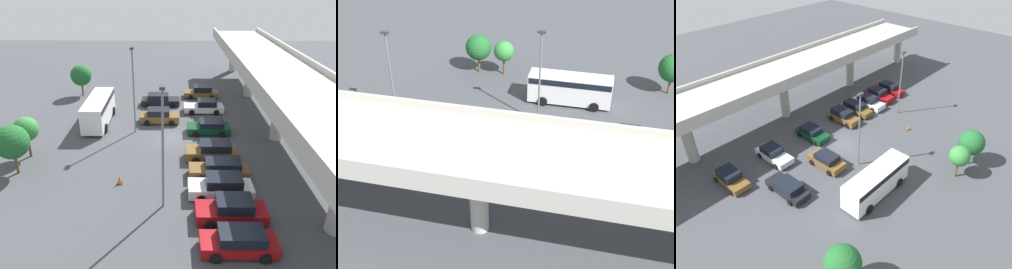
# 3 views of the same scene
# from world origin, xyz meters

# --- Properties ---
(ground_plane) EXTENTS (115.98, 115.98, 0.00)m
(ground_plane) POSITION_xyz_m (0.00, 0.00, 0.00)
(ground_plane) COLOR #424449
(highway_overpass) EXTENTS (55.36, 7.45, 7.37)m
(highway_overpass) POSITION_xyz_m (0.00, 10.51, 6.04)
(highway_overpass) COLOR #ADAAA0
(highway_overpass) RESTS_ON ground_plane
(parked_car_0) EXTENTS (2.13, 4.54, 1.59)m
(parked_car_0) POSITION_xyz_m (-12.81, 3.94, 0.74)
(parked_car_0) COLOR brown
(parked_car_0) RESTS_ON ground_plane
(parked_car_1) EXTENTS (2.21, 4.85, 1.46)m
(parked_car_1) POSITION_xyz_m (-9.70, -1.62, 0.69)
(parked_car_1) COLOR black
(parked_car_1) RESTS_ON ground_plane
(parked_car_2) EXTENTS (2.19, 4.36, 1.59)m
(parked_car_2) POSITION_xyz_m (-4.04, -1.48, 0.76)
(parked_car_2) COLOR brown
(parked_car_2) RESTS_ON ground_plane
(parked_car_3) EXTENTS (2.25, 4.45, 1.42)m
(parked_car_3) POSITION_xyz_m (-1.23, 3.85, 0.68)
(parked_car_3) COLOR #0C381E
(parked_car_3) RESTS_ON ground_plane
(parked_car_4) EXTENTS (2.13, 4.57, 1.67)m
(parked_car_4) POSITION_xyz_m (4.27, 3.60, 0.80)
(parked_car_4) COLOR brown
(parked_car_4) RESTS_ON ground_plane
(parked_car_5) EXTENTS (1.98, 4.87, 1.50)m
(parked_car_5) POSITION_xyz_m (7.17, 3.90, 0.72)
(parked_car_5) COLOR brown
(parked_car_5) RESTS_ON ground_plane
(parked_car_6) EXTENTS (2.17, 4.80, 1.70)m
(parked_car_6) POSITION_xyz_m (9.80, 3.66, 0.80)
(parked_car_6) COLOR silver
(parked_car_6) RESTS_ON ground_plane
(parked_car_7) EXTENTS (2.20, 4.76, 1.70)m
(parked_car_7) POSITION_xyz_m (12.52, 3.99, 0.79)
(parked_car_7) COLOR maroon
(parked_car_7) RESTS_ON ground_plane
(parked_car_9) EXTENTS (2.24, 4.76, 1.56)m
(parked_car_9) POSITION_xyz_m (-7.23, 3.88, 0.72)
(parked_car_9) COLOR silver
(parked_car_9) RESTS_ON ground_plane
(shuttle_bus) EXTENTS (8.08, 2.59, 2.92)m
(shuttle_bus) POSITION_xyz_m (-3.82, -8.22, 1.74)
(shuttle_bus) COLOR white
(shuttle_bus) RESTS_ON ground_plane
(lamp_post_near_aisle) EXTENTS (0.70, 0.35, 8.96)m
(lamp_post_near_aisle) POSITION_xyz_m (11.11, -0.64, 5.18)
(lamp_post_near_aisle) COLOR slate
(lamp_post_near_aisle) RESTS_ON ground_plane
(lamp_post_mid_lot) EXTENTS (0.70, 0.35, 8.90)m
(lamp_post_mid_lot) POSITION_xyz_m (-1.44, -3.92, 5.15)
(lamp_post_mid_lot) COLOR slate
(lamp_post_mid_lot) RESTS_ON ground_plane
(tree_front_left) EXTENTS (2.85, 2.85, 4.26)m
(tree_front_left) POSITION_xyz_m (-13.47, -12.51, 2.83)
(tree_front_left) COLOR brown
(tree_front_left) RESTS_ON ground_plane
(tree_front_centre) EXTENTS (2.21, 2.21, 3.84)m
(tree_front_centre) POSITION_xyz_m (4.00, -12.98, 2.72)
(tree_front_centre) COLOR brown
(tree_front_centre) RESTS_ON ground_plane
(tree_front_right) EXTENTS (2.81, 2.81, 4.31)m
(tree_front_right) POSITION_xyz_m (6.84, -12.94, 2.90)
(tree_front_right) COLOR brown
(tree_front_right) RESTS_ON ground_plane
(traffic_cone) EXTENTS (0.44, 0.44, 0.70)m
(traffic_cone) POSITION_xyz_m (8.35, -4.18, 0.33)
(traffic_cone) COLOR black
(traffic_cone) RESTS_ON ground_plane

